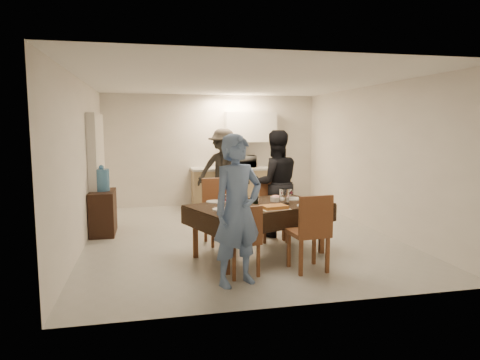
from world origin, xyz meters
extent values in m
cube|color=#ADADA8|center=(0.00, 0.00, 0.00)|extent=(5.00, 6.00, 0.02)
cube|color=white|center=(0.00, 0.00, 2.60)|extent=(5.00, 6.00, 0.02)
cube|color=silver|center=(0.00, 3.00, 1.30)|extent=(5.00, 0.02, 2.60)
cube|color=silver|center=(0.00, -3.00, 1.30)|extent=(5.00, 0.02, 2.60)
cube|color=silver|center=(-2.50, 0.00, 1.30)|extent=(0.02, 6.00, 2.60)
cube|color=silver|center=(2.50, 0.00, 1.30)|extent=(0.02, 6.00, 2.60)
cube|color=silver|center=(-2.42, 1.20, 1.05)|extent=(0.15, 1.40, 2.10)
cube|color=tan|center=(0.60, 2.68, 0.43)|extent=(2.20, 0.60, 0.86)
cube|color=beige|center=(0.60, 2.68, 0.89)|extent=(2.24, 0.64, 0.05)
cube|color=white|center=(0.90, 2.82, 1.85)|extent=(1.20, 0.34, 0.70)
cube|color=black|center=(0.06, -1.20, 0.73)|extent=(2.21, 1.76, 0.04)
cube|color=brown|center=(0.06, -1.20, 0.36)|extent=(0.07, 0.07, 0.71)
cube|color=brown|center=(-0.39, -1.95, 0.44)|extent=(0.50, 0.50, 0.05)
cube|color=brown|center=(-0.39, -2.14, 0.69)|extent=(0.41, 0.13, 0.44)
cube|color=brown|center=(0.51, -1.95, 0.49)|extent=(0.50, 0.50, 0.05)
cube|color=brown|center=(0.51, -2.16, 0.77)|extent=(0.46, 0.08, 0.49)
cube|color=brown|center=(-0.39, -0.45, 0.50)|extent=(0.54, 0.54, 0.06)
cube|color=brown|center=(-0.39, -0.66, 0.78)|extent=(0.47, 0.12, 0.50)
cube|color=brown|center=(0.51, -0.45, 0.49)|extent=(0.52, 0.52, 0.05)
cube|color=brown|center=(0.51, -0.65, 0.75)|extent=(0.45, 0.11, 0.49)
cube|color=black|center=(-2.28, 0.60, 0.38)|extent=(0.41, 0.82, 0.76)
cylinder|color=#4D8CC4|center=(-2.28, 0.60, 0.95)|extent=(0.25, 0.25, 0.38)
cylinder|color=white|center=(0.41, -1.25, 0.87)|extent=(0.14, 0.14, 0.22)
cube|color=#C38339|center=(0.16, -1.58, 0.78)|extent=(0.44, 0.36, 0.05)
cylinder|color=white|center=(0.36, -1.02, 0.79)|extent=(0.18, 0.18, 0.07)
cylinder|color=white|center=(0.01, -0.92, 0.77)|extent=(0.19, 0.19, 0.03)
cylinder|color=white|center=(-0.54, -1.50, 0.76)|extent=(0.27, 0.27, 0.02)
cylinder|color=white|center=(0.66, -1.50, 0.76)|extent=(0.28, 0.28, 0.02)
cylinder|color=white|center=(-0.54, -0.90, 0.76)|extent=(0.27, 0.27, 0.02)
cylinder|color=white|center=(0.66, -0.90, 0.76)|extent=(0.28, 0.28, 0.02)
imported|color=white|center=(0.72, 2.68, 1.05)|extent=(0.51, 0.34, 0.28)
imported|color=#5E7AAC|center=(-0.49, -2.25, 0.89)|extent=(0.76, 0.64, 1.78)
imported|color=black|center=(0.61, -0.15, 0.90)|extent=(0.89, 0.69, 1.80)
imported|color=black|center=(0.15, 2.23, 0.91)|extent=(1.17, 0.68, 1.82)
camera|label=1|loc=(-1.51, -7.05, 1.87)|focal=32.00mm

